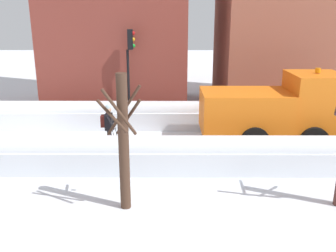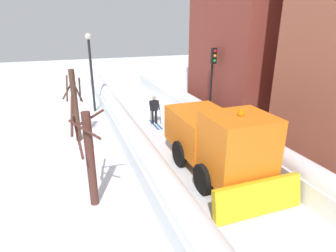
{
  "view_description": "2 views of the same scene",
  "coord_description": "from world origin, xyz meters",
  "px_view_note": "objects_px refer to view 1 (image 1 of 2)",
  "views": [
    {
      "loc": [
        13.99,
        6.31,
        5.11
      ],
      "look_at": [
        0.49,
        6.25,
        0.99
      ],
      "focal_mm": 39.7,
      "sensor_mm": 36.0,
      "label": 1
    },
    {
      "loc": [
        5.17,
        19.49,
        5.84
      ],
      "look_at": [
        0.78,
        7.49,
        1.1
      ],
      "focal_mm": 30.11,
      "sensor_mm": 36.0,
      "label": 2
    }
  ],
  "objects_px": {
    "traffic_light_pole": "(130,59)",
    "bare_tree_near": "(123,141)",
    "plow_truck": "(278,109)",
    "skier": "(109,125)"
  },
  "relations": [
    {
      "from": "plow_truck",
      "to": "skier",
      "type": "distance_m",
      "value": 6.65
    },
    {
      "from": "skier",
      "to": "bare_tree_near",
      "type": "distance_m",
      "value": 4.72
    },
    {
      "from": "bare_tree_near",
      "to": "skier",
      "type": "bearing_deg",
      "value": -165.85
    },
    {
      "from": "plow_truck",
      "to": "bare_tree_near",
      "type": "xyz_separation_m",
      "value": [
        5.04,
        -5.47,
        0.46
      ]
    },
    {
      "from": "plow_truck",
      "to": "traffic_light_pole",
      "type": "relative_size",
      "value": 1.36
    },
    {
      "from": "skier",
      "to": "bare_tree_near",
      "type": "xyz_separation_m",
      "value": [
        4.49,
        1.13,
        0.93
      ]
    },
    {
      "from": "skier",
      "to": "traffic_light_pole",
      "type": "relative_size",
      "value": 0.41
    },
    {
      "from": "plow_truck",
      "to": "traffic_light_pole",
      "type": "height_order",
      "value": "traffic_light_pole"
    },
    {
      "from": "traffic_light_pole",
      "to": "bare_tree_near",
      "type": "height_order",
      "value": "traffic_light_pole"
    },
    {
      "from": "skier",
      "to": "plow_truck",
      "type": "bearing_deg",
      "value": 94.77
    }
  ]
}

